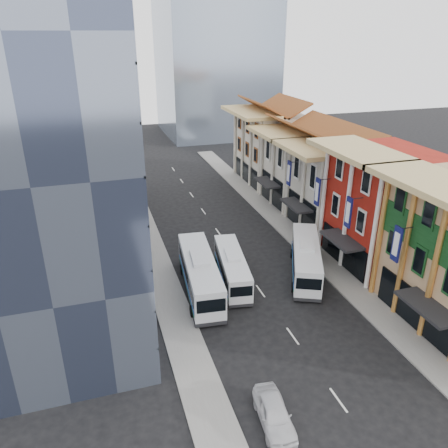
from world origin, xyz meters
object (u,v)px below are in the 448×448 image
object	(u,v)px
bus_left_near	(232,267)
bus_left_far	(200,274)
bus_right	(306,258)
sedan_left	(274,413)
office_tower	(45,136)

from	to	relation	value
bus_left_near	bus_left_far	xyz separation A→B (m)	(-3.41, -0.83, 0.33)
bus_left_near	bus_right	world-z (taller)	bus_right
bus_left_near	bus_left_far	bearing A→B (deg)	-157.70
bus_right	sedan_left	xyz separation A→B (m)	(-10.35, -16.12, -0.97)
office_tower	bus_right	size ratio (longest dim) A/B	2.72
sedan_left	bus_left_near	bearing A→B (deg)	86.34
sedan_left	bus_left_far	bearing A→B (deg)	97.90
office_tower	bus_right	xyz separation A→B (m)	(22.50, -2.28, -13.23)
bus_right	sedan_left	bearing A→B (deg)	-98.06
bus_left_near	bus_right	size ratio (longest dim) A/B	0.88
bus_left_near	bus_right	bearing A→B (deg)	2.56
sedan_left	office_tower	bearing A→B (deg)	129.34
bus_right	office_tower	bearing A→B (deg)	-161.13
bus_left_near	bus_left_far	world-z (taller)	bus_left_far
bus_left_far	bus_right	size ratio (longest dim) A/B	1.07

